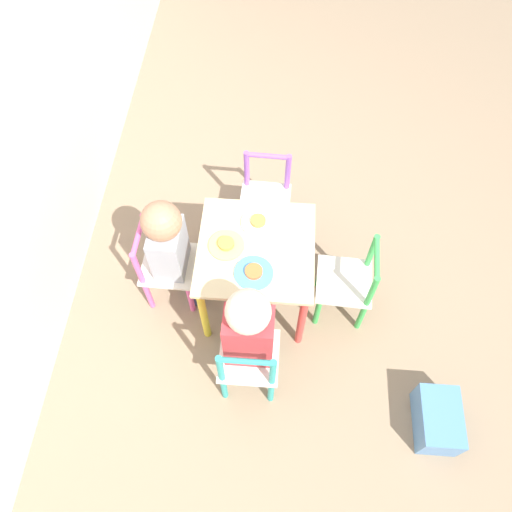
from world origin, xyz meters
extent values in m
plane|color=#8C755B|center=(0.00, 0.00, 0.00)|extent=(6.00, 6.00, 0.00)
cube|color=beige|center=(0.00, 0.00, 0.47)|extent=(0.52, 0.52, 0.02)
cylinder|color=#DB3D38|center=(-0.23, -0.23, 0.23)|extent=(0.04, 0.04, 0.46)
cylinder|color=#387AD1|center=(0.23, -0.23, 0.23)|extent=(0.04, 0.04, 0.46)
cylinder|color=yellow|center=(-0.23, 0.23, 0.23)|extent=(0.04, 0.04, 0.46)
cylinder|color=orange|center=(0.23, 0.23, 0.23)|extent=(0.04, 0.04, 0.46)
cube|color=silver|center=(-0.42, 0.00, 0.26)|extent=(0.26, 0.26, 0.02)
cylinder|color=teal|center=(-0.32, -0.11, 0.13)|extent=(0.03, 0.03, 0.25)
cylinder|color=teal|center=(-0.32, 0.11, 0.13)|extent=(0.03, 0.03, 0.25)
cylinder|color=teal|center=(-0.53, -0.11, 0.13)|extent=(0.03, 0.03, 0.25)
cylinder|color=teal|center=(-0.53, 0.11, 0.13)|extent=(0.03, 0.03, 0.25)
cylinder|color=teal|center=(-0.53, -0.11, 0.38)|extent=(0.03, 0.03, 0.25)
cylinder|color=teal|center=(-0.53, 0.11, 0.38)|extent=(0.03, 0.03, 0.25)
cylinder|color=teal|center=(-0.53, 0.00, 0.49)|extent=(0.02, 0.21, 0.02)
cube|color=silver|center=(0.01, 0.42, 0.26)|extent=(0.27, 0.27, 0.02)
cylinder|color=#E5599E|center=(-0.10, 0.32, 0.13)|extent=(0.03, 0.03, 0.25)
cylinder|color=#E5599E|center=(0.11, 0.31, 0.13)|extent=(0.03, 0.03, 0.25)
cylinder|color=#E5599E|center=(-0.09, 0.53, 0.13)|extent=(0.03, 0.03, 0.25)
cylinder|color=#E5599E|center=(0.12, 0.52, 0.13)|extent=(0.03, 0.03, 0.25)
cylinder|color=#E5599E|center=(-0.09, 0.53, 0.38)|extent=(0.03, 0.03, 0.25)
cylinder|color=#E5599E|center=(0.12, 0.52, 0.38)|extent=(0.03, 0.03, 0.25)
cylinder|color=#E5599E|center=(0.01, 0.53, 0.49)|extent=(0.21, 0.03, 0.02)
cube|color=silver|center=(0.42, -0.02, 0.26)|extent=(0.27, 0.27, 0.02)
cylinder|color=#8E51BC|center=(0.32, 0.09, 0.13)|extent=(0.03, 0.03, 0.25)
cylinder|color=#8E51BC|center=(0.31, -0.12, 0.13)|extent=(0.03, 0.03, 0.25)
cylinder|color=#8E51BC|center=(0.53, 0.09, 0.13)|extent=(0.03, 0.03, 0.25)
cylinder|color=#8E51BC|center=(0.52, -0.13, 0.13)|extent=(0.03, 0.03, 0.25)
cylinder|color=#8E51BC|center=(0.53, 0.09, 0.38)|extent=(0.03, 0.03, 0.25)
cylinder|color=#8E51BC|center=(0.52, -0.13, 0.38)|extent=(0.03, 0.03, 0.25)
cylinder|color=#8E51BC|center=(0.53, -0.02, 0.49)|extent=(0.03, 0.21, 0.02)
cube|color=silver|center=(-0.02, -0.42, 0.26)|extent=(0.27, 0.27, 0.02)
cylinder|color=green|center=(0.09, -0.32, 0.13)|extent=(0.03, 0.03, 0.25)
cylinder|color=green|center=(-0.12, -0.31, 0.13)|extent=(0.03, 0.03, 0.25)
cylinder|color=green|center=(0.08, -0.53, 0.13)|extent=(0.03, 0.03, 0.25)
cylinder|color=green|center=(-0.13, -0.52, 0.13)|extent=(0.03, 0.03, 0.25)
cylinder|color=green|center=(0.08, -0.53, 0.38)|extent=(0.03, 0.03, 0.25)
cylinder|color=green|center=(-0.13, -0.52, 0.38)|extent=(0.03, 0.03, 0.25)
cylinder|color=green|center=(-0.03, -0.53, 0.49)|extent=(0.21, 0.03, 0.02)
cylinder|color=#4C608E|center=(-0.30, -0.05, 0.13)|extent=(0.07, 0.07, 0.27)
cylinder|color=#4C608E|center=(-0.30, 0.05, 0.13)|extent=(0.07, 0.07, 0.27)
cube|color=#B23338|center=(-0.40, 0.00, 0.43)|extent=(0.14, 0.20, 0.34)
sphere|color=beige|center=(-0.40, 0.00, 0.68)|extent=(0.17, 0.17, 0.17)
cylinder|color=#4C608E|center=(-0.04, 0.30, 0.13)|extent=(0.07, 0.07, 0.27)
cylinder|color=#4C608E|center=(0.06, 0.30, 0.13)|extent=(0.07, 0.07, 0.27)
cube|color=#999EA8|center=(0.01, 0.40, 0.41)|extent=(0.20, 0.15, 0.28)
sphere|color=#A37556|center=(0.01, 0.40, 0.63)|extent=(0.18, 0.18, 0.18)
cylinder|color=#4C9EE0|center=(-0.13, 0.00, 0.48)|extent=(0.17, 0.17, 0.01)
cylinder|color=#CC6633|center=(-0.13, 0.00, 0.50)|extent=(0.08, 0.08, 0.02)
cylinder|color=#EADB66|center=(0.00, 0.13, 0.48)|extent=(0.16, 0.16, 0.01)
cylinder|color=#D6843D|center=(0.00, 0.13, 0.50)|extent=(0.07, 0.07, 0.02)
cylinder|color=white|center=(0.13, 0.00, 0.48)|extent=(0.16, 0.16, 0.01)
cylinder|color=#D6843D|center=(0.13, 0.00, 0.50)|extent=(0.07, 0.07, 0.02)
cube|color=#4C7FB7|center=(-0.59, -0.85, 0.09)|extent=(0.27, 0.18, 0.17)
camera|label=1|loc=(-1.17, -0.08, 2.34)|focal=35.00mm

